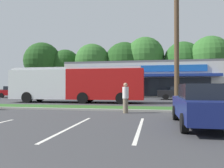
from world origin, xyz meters
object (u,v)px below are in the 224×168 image
at_px(utility_pole, 174,23).
at_px(car_2, 15,92).
at_px(city_bus, 77,84).
at_px(car_0, 179,93).
at_px(pedestrian_near_bench, 126,98).
at_px(car_3, 203,105).

xyz_separation_m(utility_pole, car_2, (-19.72, 12.72, -4.65)).
xyz_separation_m(city_bus, car_0, (9.92, 6.63, -0.99)).
relative_size(car_2, pedestrian_near_bench, 2.71).
height_order(utility_pole, pedestrian_near_bench, utility_pole).
height_order(car_2, car_3, car_3).
bearing_deg(city_bus, car_2, -33.74).
relative_size(city_bus, car_2, 2.69).
height_order(car_3, pedestrian_near_bench, pedestrian_near_bench).
xyz_separation_m(car_0, car_2, (-21.32, 0.68, 0.01)).
distance_m(car_0, car_3, 17.44).
xyz_separation_m(car_2, car_3, (20.27, -18.08, 0.02)).
bearing_deg(pedestrian_near_bench, car_0, 54.89).
distance_m(car_3, pedestrian_near_bench, 4.92).
bearing_deg(utility_pole, pedestrian_near_bench, -147.60).
distance_m(city_bus, car_2, 13.57).
xyz_separation_m(car_3, pedestrian_near_bench, (-3.39, 3.56, 0.05)).
xyz_separation_m(car_0, pedestrian_near_bench, (-4.44, -13.84, 0.08)).
xyz_separation_m(city_bus, car_2, (-11.40, 7.30, -0.98)).
distance_m(utility_pole, car_2, 23.92).
bearing_deg(car_2, utility_pole, -32.82).
bearing_deg(utility_pole, car_2, 147.18).
bearing_deg(pedestrian_near_bench, car_2, 121.96).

